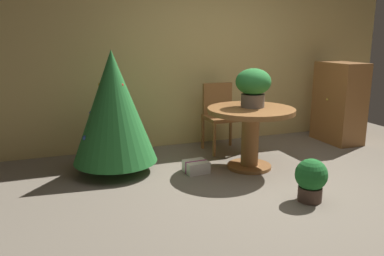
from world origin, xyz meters
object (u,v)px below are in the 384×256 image
(wooden_chair_far, at_px, (221,112))
(flower_vase, at_px, (253,85))
(wooden_cabinet, at_px, (339,103))
(holiday_tree, at_px, (113,107))
(gift_box_cream, at_px, (196,167))
(potted_plant, at_px, (311,179))
(round_dining_table, at_px, (251,125))

(wooden_chair_far, bearing_deg, flower_vase, -86.71)
(wooden_cabinet, bearing_deg, flower_vase, -162.35)
(flower_vase, distance_m, holiday_tree, 1.65)
(holiday_tree, bearing_deg, gift_box_cream, -21.85)
(holiday_tree, relative_size, potted_plant, 3.35)
(wooden_chair_far, xyz_separation_m, holiday_tree, (-1.54, -0.43, 0.25))
(round_dining_table, relative_size, gift_box_cream, 3.72)
(flower_vase, bearing_deg, wooden_chair_far, 93.29)
(wooden_cabinet, bearing_deg, wooden_chair_far, 172.88)
(wooden_chair_far, height_order, holiday_tree, holiday_tree)
(flower_vase, bearing_deg, potted_plant, -88.24)
(flower_vase, xyz_separation_m, wooden_cabinet, (1.79, 0.57, -0.41))
(wooden_chair_far, distance_m, gift_box_cream, 1.13)
(wooden_chair_far, distance_m, wooden_cabinet, 1.85)
(flower_vase, bearing_deg, round_dining_table, -129.03)
(round_dining_table, height_order, potted_plant, round_dining_table)
(round_dining_table, bearing_deg, holiday_tree, 164.57)
(flower_vase, height_order, wooden_cabinet, flower_vase)
(gift_box_cream, distance_m, wooden_cabinet, 2.61)
(flower_vase, height_order, holiday_tree, holiday_tree)
(flower_vase, xyz_separation_m, holiday_tree, (-1.59, 0.37, -0.22))
(flower_vase, bearing_deg, holiday_tree, 166.92)
(wooden_chair_far, distance_m, potted_plant, 1.95)
(wooden_chair_far, relative_size, gift_box_cream, 3.35)
(wooden_chair_far, relative_size, potted_plant, 2.19)
(holiday_tree, height_order, wooden_cabinet, holiday_tree)
(flower_vase, xyz_separation_m, wooden_chair_far, (-0.05, 0.80, -0.47))
(round_dining_table, relative_size, potted_plant, 2.43)
(holiday_tree, relative_size, gift_box_cream, 5.13)
(gift_box_cream, xyz_separation_m, wooden_cabinet, (2.50, 0.55, 0.53))
(holiday_tree, bearing_deg, wooden_cabinet, 3.39)
(flower_vase, distance_m, wooden_chair_far, 0.93)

